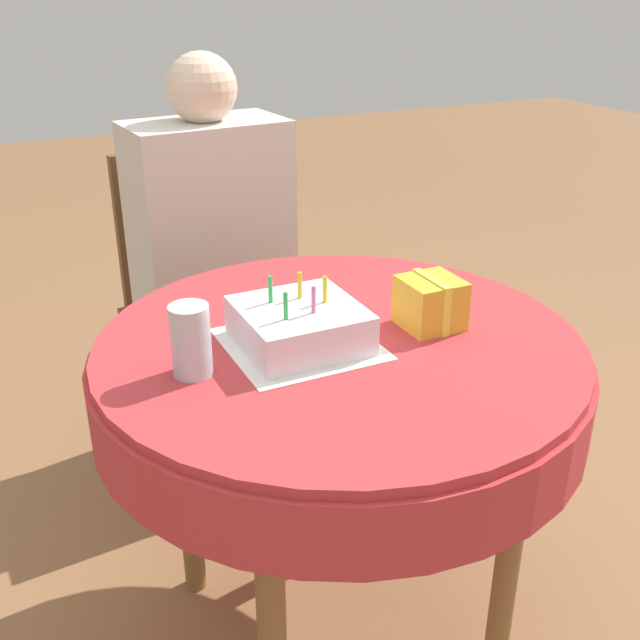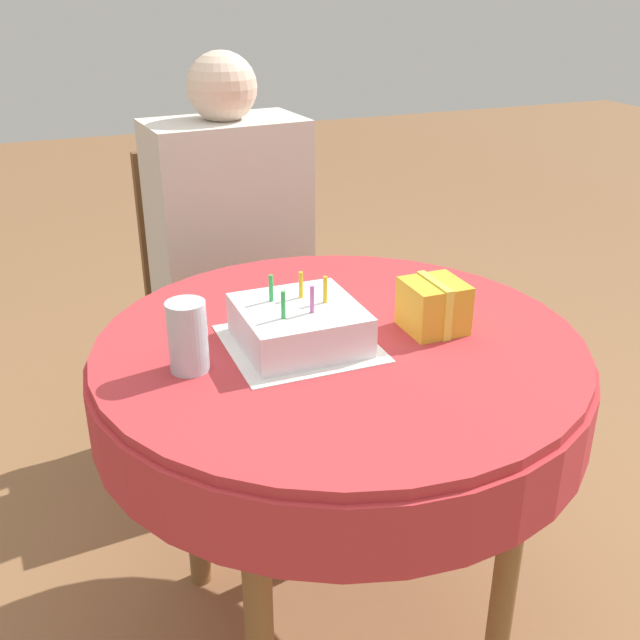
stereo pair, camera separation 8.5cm
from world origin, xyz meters
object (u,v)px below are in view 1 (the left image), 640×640
at_px(drinking_glass, 191,340).
at_px(chair, 205,297).
at_px(person, 214,236).
at_px(birthday_cake, 299,325).
at_px(gift_box, 430,303).

bearing_deg(drinking_glass, chair, 71.87).
bearing_deg(drinking_glass, person, 69.30).
distance_m(birthday_cake, gift_box, 0.26).
height_order(chair, drinking_glass, chair).
bearing_deg(chair, birthday_cake, -99.28).
xyz_separation_m(person, gift_box, (0.18, -0.78, 0.07)).
relative_size(chair, gift_box, 7.88).
distance_m(chair, birthday_cake, 0.89).
height_order(person, gift_box, person).
bearing_deg(gift_box, chair, 102.21).
bearing_deg(birthday_cake, gift_box, -7.74).
bearing_deg(person, birthday_cake, -100.46).
bearing_deg(drinking_glass, birthday_cake, 5.98).
distance_m(chair, person, 0.24).
relative_size(person, birthday_cake, 5.49).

